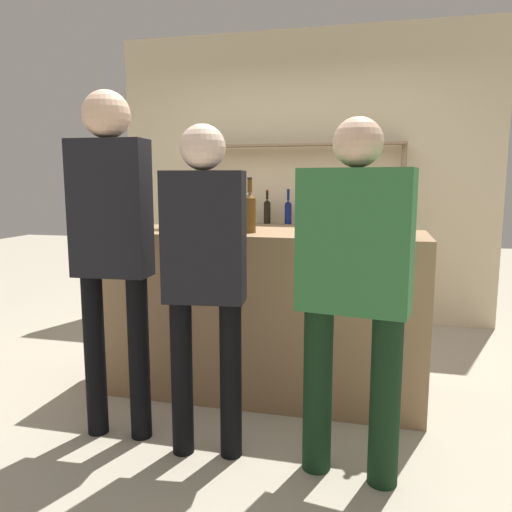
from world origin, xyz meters
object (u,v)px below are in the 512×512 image
Objects in this scene: customer_left at (111,234)px; cork_jar at (314,223)px; counter_bottle_5 at (237,212)px; counter_bottle_2 at (220,210)px; counter_bottle_3 at (250,211)px; counter_bottle_4 at (403,212)px; counter_bottle_0 at (315,213)px; customer_center at (204,264)px; counter_bottle_1 at (198,212)px; customer_right at (354,277)px; ice_bucket at (175,214)px.

cork_jar is at bearing -59.28° from customer_left.
counter_bottle_5 is 0.90m from customer_left.
counter_bottle_2 is 1.03× the size of counter_bottle_5.
counter_bottle_3 is 0.16m from counter_bottle_5.
counter_bottle_4 is 2.70× the size of cork_jar.
counter_bottle_0 is 0.18× the size of customer_left.
customer_center is (0.07, -0.84, -0.20)m from counter_bottle_5.
counter_bottle_5 is (-0.49, -0.04, 0.00)m from counter_bottle_0.
counter_bottle_1 is 0.75m from cork_jar.
counter_bottle_4 reaches higher than counter_bottle_5.
counter_bottle_0 is 0.74m from counter_bottle_1.
customer_left is at bearing -120.80° from counter_bottle_5.
customer_right is (0.67, -0.74, -0.24)m from counter_bottle_3.
counter_bottle_0 is 2.35× the size of cork_jar.
customer_right is 1.25m from customer_left.
cork_jar is at bearing -37.99° from customer_center.
customer_left is (-0.95, -0.81, -0.07)m from counter_bottle_0.
customer_right is at bearing -98.87° from customer_center.
counter_bottle_0 is at bearing -53.14° from customer_left.
counter_bottle_3 is at bearing -46.41° from counter_bottle_5.
counter_bottle_3 reaches higher than ice_bucket.
customer_center is at bearing -93.19° from counter_bottle_3.
counter_bottle_4 reaches higher than counter_bottle_0.
counter_bottle_0 is 1.03× the size of counter_bottle_5.
counter_bottle_2 is at bearing -178.18° from counter_bottle_0.
counter_bottle_3 reaches higher than cork_jar.
counter_bottle_4 is 1.14m from customer_center.
ice_bucket is 0.12× the size of customer_left.
counter_bottle_3 is 0.90m from counter_bottle_4.
counter_bottle_2 reaches higher than ice_bucket.
customer_left is at bearing -91.72° from ice_bucket.
counter_bottle_2 is 1.28m from customer_right.
counter_bottle_1 is 0.19× the size of customer_center.
counter_bottle_2 reaches higher than counter_bottle_1.
cork_jar is (0.02, -0.15, -0.05)m from counter_bottle_0.
counter_bottle_2 is (-0.61, -0.02, 0.01)m from counter_bottle_0.
counter_bottle_1 is 1.25m from counter_bottle_4.
counter_bottle_3 is (-0.38, -0.16, 0.01)m from counter_bottle_0.
customer_center is at bearing -77.19° from counter_bottle_2.
customer_center reaches higher than counter_bottle_4.
customer_center is at bearing -120.94° from cork_jar.
counter_bottle_2 is 0.86m from customer_left.
customer_right reaches higher than counter_bottle_3.
customer_center is at bearing -85.09° from counter_bottle_5.
counter_bottle_4 is at bearing -13.00° from counter_bottle_5.
ice_bucket is at bearing -178.37° from counter_bottle_2.
customer_right is (-0.22, -0.63, -0.25)m from counter_bottle_4.
ice_bucket is at bearing 63.56° from customer_right.
counter_bottle_0 is 0.16m from cork_jar.
counter_bottle_0 is 1.00× the size of counter_bottle_2.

